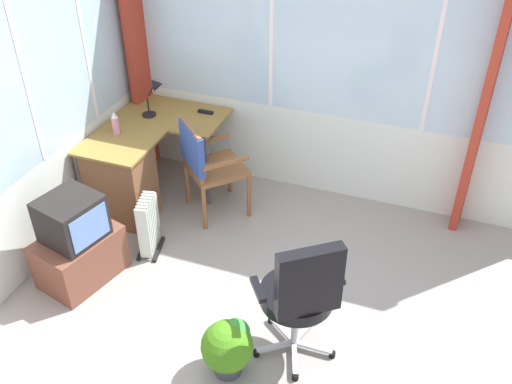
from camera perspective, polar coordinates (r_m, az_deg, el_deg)
ground at (r=4.34m, az=1.84°, el=-14.24°), size 4.83×5.19×0.06m
east_window_panel at (r=5.10m, az=9.24°, el=12.17°), size 0.07×4.19×2.62m
curtain_corner at (r=5.69m, az=-11.67°, el=13.86°), size 0.34×0.08×2.52m
curtain_east_far at (r=4.99m, az=22.12°, el=8.84°), size 0.34×0.11×2.52m
desk at (r=5.29m, az=-13.03°, el=1.51°), size 1.26×1.00×0.76m
desk_lamp at (r=5.46m, az=-10.00°, el=9.88°), size 0.24×0.21×0.35m
tv_remote at (r=5.49m, az=-5.08°, el=7.98°), size 0.04×0.15×0.02m
spray_bottle at (r=5.23m, az=-13.90°, el=6.70°), size 0.06×0.06×0.22m
wooden_armchair at (r=5.08m, az=-5.33°, el=3.30°), size 0.68×0.68×0.94m
office_chair at (r=3.74m, az=4.58°, el=-9.96°), size 0.60×0.61×1.06m
tv_on_stand at (r=4.73m, az=-17.41°, el=-4.95°), size 0.73×0.59×0.77m
space_heater at (r=4.91m, az=-10.68°, el=-3.13°), size 0.37×0.24×0.53m
potted_plant at (r=3.93m, az=-2.79°, el=-15.14°), size 0.36×0.36×0.43m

